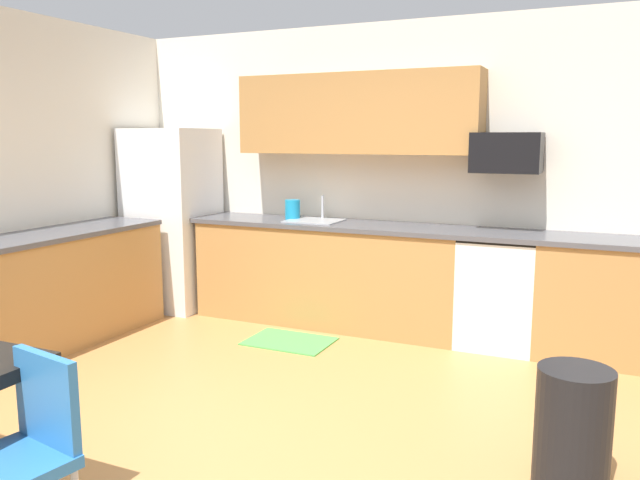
% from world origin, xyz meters
% --- Properties ---
extents(ground_plane, '(12.00, 12.00, 0.00)m').
position_xyz_m(ground_plane, '(0.00, 0.00, 0.00)').
color(ground_plane, '#B77F47').
extents(wall_back, '(5.80, 0.10, 2.70)m').
position_xyz_m(wall_back, '(0.00, 2.65, 1.35)').
color(wall_back, silver).
rests_on(wall_back, ground).
extents(cabinet_run_back, '(2.46, 0.60, 0.90)m').
position_xyz_m(cabinet_run_back, '(-0.52, 2.30, 0.45)').
color(cabinet_run_back, '#AD7A42').
rests_on(cabinet_run_back, ground).
extents(cabinet_run_back_right, '(1.09, 0.60, 0.90)m').
position_xyz_m(cabinet_run_back_right, '(1.85, 2.30, 0.45)').
color(cabinet_run_back_right, '#AD7A42').
rests_on(cabinet_run_back_right, ground).
extents(cabinet_run_left, '(0.60, 2.00, 0.90)m').
position_xyz_m(cabinet_run_left, '(-2.30, 0.80, 0.45)').
color(cabinet_run_left, '#AD7A42').
rests_on(cabinet_run_left, ground).
extents(countertop_back, '(4.80, 0.64, 0.04)m').
position_xyz_m(countertop_back, '(0.00, 2.30, 0.92)').
color(countertop_back, '#4C4C51').
rests_on(countertop_back, cabinet_run_back).
extents(countertop_left, '(0.64, 2.00, 0.04)m').
position_xyz_m(countertop_left, '(-2.30, 0.80, 0.92)').
color(countertop_left, '#4C4C51').
rests_on(countertop_left, cabinet_run_left).
extents(upper_cabinets_back, '(2.20, 0.34, 0.70)m').
position_xyz_m(upper_cabinets_back, '(-0.30, 2.43, 1.90)').
color(upper_cabinets_back, '#AD7A42').
extents(refrigerator, '(0.76, 0.70, 1.78)m').
position_xyz_m(refrigerator, '(-2.18, 2.22, 0.89)').
color(refrigerator, white).
rests_on(refrigerator, ground).
extents(oven_range, '(0.60, 0.60, 0.91)m').
position_xyz_m(oven_range, '(1.01, 2.30, 0.46)').
color(oven_range, white).
rests_on(oven_range, ground).
extents(microwave, '(0.54, 0.36, 0.32)m').
position_xyz_m(microwave, '(1.01, 2.40, 1.57)').
color(microwave, black).
extents(sink_basin, '(0.48, 0.40, 0.14)m').
position_xyz_m(sink_basin, '(-0.65, 2.30, 0.88)').
color(sink_basin, '#A5A8AD').
rests_on(sink_basin, countertop_back).
extents(sink_faucet, '(0.02, 0.02, 0.24)m').
position_xyz_m(sink_faucet, '(-0.65, 2.48, 1.04)').
color(sink_faucet, '#B2B5BA').
rests_on(sink_faucet, countertop_back).
extents(chair_near_table, '(0.47, 0.47, 0.85)m').
position_xyz_m(chair_near_table, '(-0.23, -1.27, 0.50)').
color(chair_near_table, '#2D72B7').
rests_on(chair_near_table, ground).
extents(trash_bin, '(0.36, 0.36, 0.60)m').
position_xyz_m(trash_bin, '(1.69, 0.24, 0.30)').
color(trash_bin, black).
rests_on(trash_bin, ground).
extents(floor_mat, '(0.70, 0.50, 0.01)m').
position_xyz_m(floor_mat, '(-0.58, 1.65, 0.01)').
color(floor_mat, '#4CA54C').
rests_on(floor_mat, ground).
extents(kettle, '(0.14, 0.14, 0.20)m').
position_xyz_m(kettle, '(-0.90, 2.35, 1.02)').
color(kettle, '#198CBF').
rests_on(kettle, countertop_back).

